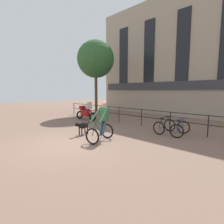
% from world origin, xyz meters
% --- Properties ---
extents(ground_plane, '(60.00, 60.00, 0.00)m').
position_xyz_m(ground_plane, '(0.00, 0.00, 0.00)').
color(ground_plane, '#7A5B4C').
extents(canal_railing, '(15.05, 0.05, 1.05)m').
position_xyz_m(canal_railing, '(-0.00, 5.20, 0.71)').
color(canal_railing, black).
rests_on(canal_railing, ground_plane).
extents(building_facade, '(18.00, 0.72, 10.37)m').
position_xyz_m(building_facade, '(0.00, 10.99, 5.16)').
color(building_facade, gray).
rests_on(building_facade, ground_plane).
extents(cyclist_with_bike, '(0.94, 1.30, 1.70)m').
position_xyz_m(cyclist_with_bike, '(0.64, 1.35, 0.76)').
color(cyclist_with_bike, black).
rests_on(cyclist_with_bike, ground_plane).
extents(dog, '(0.35, 1.00, 0.66)m').
position_xyz_m(dog, '(-0.78, 1.35, 0.46)').
color(dog, black).
rests_on(dog, ground_plane).
extents(parked_motorcycle, '(1.67, 0.65, 1.35)m').
position_xyz_m(parked_motorcycle, '(-4.26, 4.14, 0.56)').
color(parked_motorcycle, black).
rests_on(parked_motorcycle, ground_plane).
extents(parked_bicycle_near_lamp, '(0.70, 1.13, 0.86)m').
position_xyz_m(parked_bicycle_near_lamp, '(1.90, 4.54, 0.36)').
color(parked_bicycle_near_lamp, black).
rests_on(parked_bicycle_near_lamp, ground_plane).
extents(parked_bicycle_mid_left, '(0.79, 1.18, 0.86)m').
position_xyz_m(parked_bicycle_mid_left, '(2.72, 4.54, 0.36)').
color(parked_bicycle_mid_left, black).
rests_on(parked_bicycle_mid_left, ground_plane).
extents(tree_canalside_left, '(3.34, 3.34, 6.67)m').
position_xyz_m(tree_canalside_left, '(-6.27, 6.84, 4.98)').
color(tree_canalside_left, brown).
rests_on(tree_canalside_left, ground_plane).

